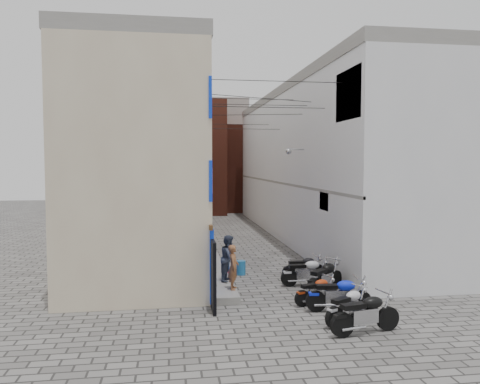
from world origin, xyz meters
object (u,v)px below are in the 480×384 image
motorcycle_a (366,312)px  red_crate (229,275)px  person_a (233,267)px  water_jug_near (241,268)px  motorcycle_e (325,276)px  person_b (229,258)px  motorcycle_g (304,266)px  motorcycle_d (317,289)px  motorcycle_f (307,271)px  motorcycle_c (339,292)px  water_jug_far (226,266)px  motorcycle_b (349,304)px

motorcycle_a → red_crate: bearing=-167.8°
person_a → water_jug_near: (0.73, 3.03, -0.73)m
motorcycle_e → red_crate: 4.08m
person_b → red_crate: person_b is taller
motorcycle_g → person_a: (-3.07, -1.98, 0.51)m
motorcycle_e → person_b: person_b is taller
motorcycle_d → water_jug_near: (-1.83, 4.30, -0.20)m
motorcycle_f → red_crate: motorcycle_f is taller
motorcycle_c → water_jug_near: 5.60m
person_b → water_jug_near: person_b is taller
motorcycle_f → person_b: 2.94m
motorcycle_c → person_a: (-2.99, 2.09, 0.42)m
motorcycle_d → red_crate: 4.51m
person_a → water_jug_near: size_ratio=2.67×
person_b → water_jug_near: bearing=3.0°
person_a → water_jug_far: bearing=10.0°
motorcycle_b → water_jug_far: motorcycle_b is taller
person_a → water_jug_near: 3.20m
water_jug_near → red_crate: water_jug_near is taller
motorcycle_e → person_b: bearing=-152.1°
motorcycle_e → person_a: person_a is taller
motorcycle_b → motorcycle_f: bearing=150.0°
water_jug_far → motorcycle_b: bearing=-67.5°
motorcycle_b → motorcycle_e: (0.31, 3.01, 0.08)m
motorcycle_b → red_crate: 6.29m
motorcycle_g → red_crate: 2.99m
person_a → red_crate: size_ratio=3.97×
motorcycle_f → red_crate: 3.18m
motorcycle_e → motorcycle_f: bearing=156.9°
motorcycle_f → motorcycle_g: bearing=169.0°
motorcycle_a → motorcycle_c: (-0.04, 1.91, -0.02)m
motorcycle_c → motorcycle_b: bearing=2.2°
motorcycle_f → motorcycle_g: (0.18, 1.01, -0.06)m
motorcycle_b → red_crate: size_ratio=4.92×
motorcycle_b → person_b: size_ratio=1.13×
water_jug_far → red_crate: (0.00, -1.04, -0.14)m
motorcycle_d → water_jug_near: motorcycle_d is taller
motorcycle_a → motorcycle_b: bearing=175.9°
motorcycle_f → motorcycle_c: bearing=1.4°
motorcycle_e → motorcycle_d: bearing=-70.4°
motorcycle_a → water_jug_far: motorcycle_a is taller
motorcycle_d → water_jug_near: bearing=-176.2°
motorcycle_b → motorcycle_e: size_ratio=0.87×
person_b → red_crate: 1.68m
motorcycle_d → red_crate: (-2.41, 3.79, -0.36)m
motorcycle_b → motorcycle_f: motorcycle_f is taller
motorcycle_e → motorcycle_b: bearing=-46.6°
motorcycle_e → water_jug_near: bearing=177.9°
person_a → motorcycle_d: bearing=-104.0°
motorcycle_c → motorcycle_a: bearing=7.8°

